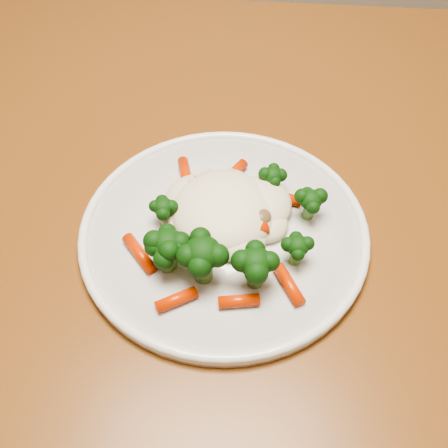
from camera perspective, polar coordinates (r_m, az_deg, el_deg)
name	(u,v)px	position (r m, az deg, el deg)	size (l,w,h in m)	color
dining_table	(137,234)	(0.72, -8.81, -1.03)	(1.31, 0.94, 0.75)	brown
plate	(224,233)	(0.59, 0.00, -0.90)	(0.30, 0.30, 0.01)	white
meal	(222,223)	(0.56, -0.19, 0.15)	(0.21, 0.20, 0.05)	#F0E4C0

